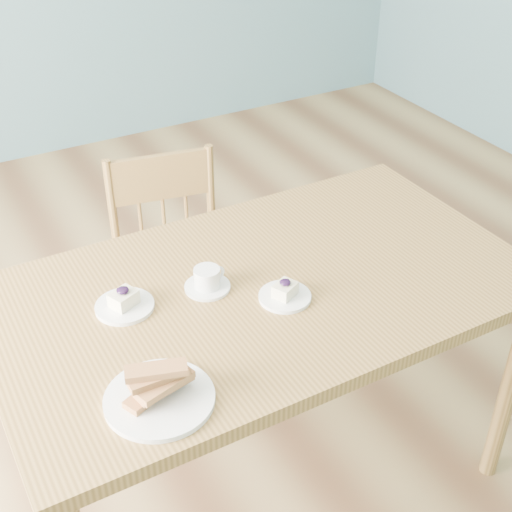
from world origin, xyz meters
The scene contains 7 objects.
room centered at (0.00, 0.00, 1.35)m, with size 5.01×5.01×2.71m.
dining_table centered at (0.02, -0.20, 0.69)m, with size 1.44×0.83×0.77m.
dining_chair centered at (0.01, 0.39, 0.43)m, with size 0.44×0.43×0.84m.
cheesecake_plate_near centered at (0.04, -0.29, 0.78)m, with size 0.14×0.14×0.06m.
cheesecake_plate_far centered at (-0.33, -0.12, 0.78)m, with size 0.15×0.15×0.06m.
coffee_cup centered at (-0.11, -0.15, 0.79)m, with size 0.12×0.12×0.06m.
biscotti_plate centered at (-0.38, -0.47, 0.80)m, with size 0.24×0.24×0.10m.
Camera 1 is at (-0.73, -1.53, 1.89)m, focal length 50.00 mm.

